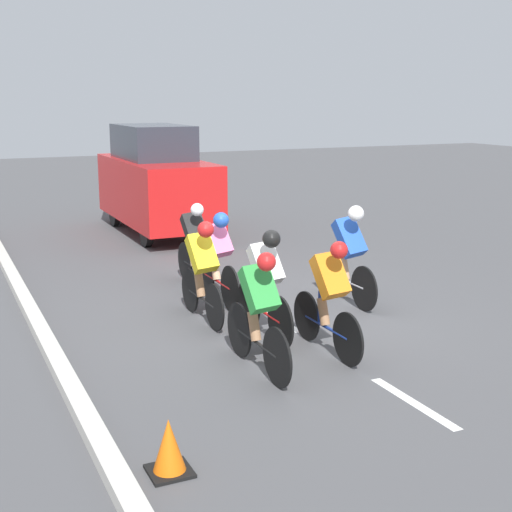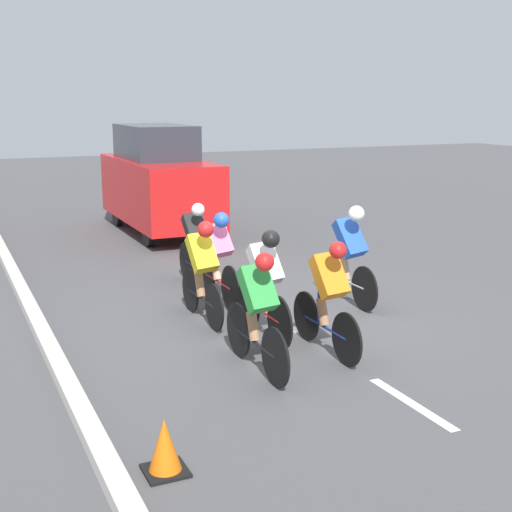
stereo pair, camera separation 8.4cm
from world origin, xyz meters
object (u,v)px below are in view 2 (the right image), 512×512
cyclist_pink (218,255)px  cyclist_white (265,281)px  support_car (159,181)px  traffic_cone (165,447)px  cyclist_orange (328,294)px  cyclist_yellow (202,268)px  cyclist_black (196,243)px  cyclist_green (257,309)px  cyclist_blue (350,251)px

cyclist_pink → cyclist_white: bearing=88.8°
cyclist_white → support_car: 7.90m
cyclist_white → traffic_cone: cyclist_white is taller
cyclist_pink → cyclist_orange: size_ratio=1.04×
cyclist_orange → cyclist_yellow: bearing=-62.7°
cyclist_black → support_car: size_ratio=0.37×
cyclist_pink → cyclist_orange: bearing=99.5°
cyclist_green → support_car: size_ratio=0.39×
cyclist_black → cyclist_yellow: (0.55, 1.81, 0.03)m
cyclist_yellow → cyclist_orange: cyclist_yellow is taller
cyclist_white → cyclist_green: 1.17m
cyclist_green → cyclist_blue: bearing=-141.1°
cyclist_green → cyclist_black: bearing=-99.3°
cyclist_pink → cyclist_green: size_ratio=1.01×
cyclist_white → traffic_cone: 3.56m
cyclist_black → cyclist_white: 2.83m
cyclist_yellow → cyclist_orange: 2.08m
cyclist_pink → support_car: size_ratio=0.39×
cyclist_green → support_car: (-1.51, -8.85, 0.45)m
cyclist_blue → cyclist_orange: (1.38, 1.76, -0.06)m
cyclist_pink → support_car: 6.17m
cyclist_orange → traffic_cone: (2.67, 1.91, -0.53)m
cyclist_pink → cyclist_black: (-0.02, -1.09, -0.02)m
cyclist_yellow → traffic_cone: 4.17m
cyclist_black → traffic_cone: (2.27, 5.57, -0.52)m
cyclist_black → support_car: bearing=-100.0°
cyclist_orange → cyclist_white: bearing=-60.5°
cyclist_yellow → cyclist_green: cyclist_yellow is taller
cyclist_blue → cyclist_orange: 2.24m
cyclist_white → support_car: (-0.94, -7.83, 0.43)m
cyclist_orange → support_car: 8.68m
cyclist_blue → cyclist_green: cyclist_blue is taller
cyclist_pink → cyclist_white: (0.04, 1.74, 0.02)m
cyclist_blue → cyclist_pink: bearing=-24.1°
cyclist_blue → support_car: 6.97m
cyclist_white → support_car: size_ratio=0.37×
cyclist_blue → traffic_cone: (4.06, 3.67, -0.60)m
cyclist_pink → cyclist_yellow: bearing=54.0°
cyclist_pink → traffic_cone: cyclist_pink is taller
cyclist_blue → traffic_cone: cyclist_blue is taller
cyclist_pink → cyclist_orange: (-0.43, 2.57, -0.00)m
cyclist_white → cyclist_blue: size_ratio=1.01×
cyclist_pink → cyclist_white: size_ratio=1.04×
cyclist_black → cyclist_blue: cyclist_blue is taller
cyclist_white → cyclist_yellow: (0.49, -1.02, -0.01)m
cyclist_yellow → support_car: 6.97m
cyclist_white → cyclist_blue: bearing=-153.2°
cyclist_pink → support_car: bearing=-98.5°
cyclist_orange → support_car: support_car is taller
cyclist_black → cyclist_blue: bearing=133.4°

